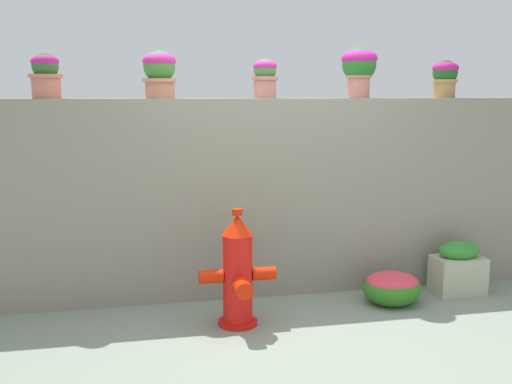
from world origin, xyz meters
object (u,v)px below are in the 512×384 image
object	(u,v)px
potted_plant_2	(159,71)
planter_box	(458,268)
potted_plant_1	(46,74)
potted_plant_5	(445,76)
potted_plant_3	(265,76)
flower_bush_left	(392,287)
fire_hydrant	(238,273)
potted_plant_4	(359,66)

from	to	relation	value
potted_plant_2	planter_box	bearing A→B (deg)	-9.98
potted_plant_1	potted_plant_5	xyz separation A→B (m)	(3.61, 0.08, 0.01)
potted_plant_3	flower_bush_left	distance (m)	2.17
fire_hydrant	planter_box	xyz separation A→B (m)	(2.11, 0.34, -0.19)
potted_plant_1	planter_box	world-z (taller)	potted_plant_1
potted_plant_1	potted_plant_4	size ratio (longest dim) A/B	0.80
potted_plant_2	potted_plant_5	xyz separation A→B (m)	(2.69, 0.03, -0.02)
planter_box	fire_hydrant	bearing A→B (deg)	-170.76
potted_plant_3	planter_box	distance (m)	2.49
potted_plant_1	flower_bush_left	xyz separation A→B (m)	(2.86, -0.55, -1.83)
potted_plant_2	potted_plant_3	xyz separation A→B (m)	(0.93, 0.02, -0.03)
fire_hydrant	planter_box	bearing A→B (deg)	9.24
potted_plant_4	planter_box	bearing A→B (deg)	-27.09
potted_plant_1	flower_bush_left	world-z (taller)	potted_plant_1
flower_bush_left	planter_box	world-z (taller)	planter_box
potted_plant_1	planter_box	bearing A→B (deg)	-6.71
potted_plant_4	potted_plant_5	xyz separation A→B (m)	(0.89, 0.06, -0.08)
potted_plant_2	planter_box	xyz separation A→B (m)	(2.64, -0.46, -1.77)
potted_plant_1	potted_plant_4	world-z (taller)	potted_plant_4
potted_plant_1	fire_hydrant	distance (m)	2.26
potted_plant_3	potted_plant_5	world-z (taller)	potted_plant_5
potted_plant_3	potted_plant_4	size ratio (longest dim) A/B	0.76
potted_plant_4	flower_bush_left	world-z (taller)	potted_plant_4
potted_plant_3	fire_hydrant	world-z (taller)	potted_plant_3
fire_hydrant	planter_box	size ratio (longest dim) A/B	1.90
potted_plant_5	planter_box	world-z (taller)	potted_plant_5
fire_hydrant	potted_plant_3	bearing A→B (deg)	64.50
potted_plant_1	potted_plant_3	distance (m)	1.86
potted_plant_1	flower_bush_left	size ratio (longest dim) A/B	0.72
potted_plant_4	planter_box	size ratio (longest dim) A/B	0.92
potted_plant_5	planter_box	xyz separation A→B (m)	(-0.05, -0.50, -1.75)
potted_plant_2	potted_plant_4	xyz separation A→B (m)	(1.79, -0.03, 0.06)
potted_plant_2	fire_hydrant	xyz separation A→B (m)	(0.53, -0.81, -1.58)
potted_plant_4	potted_plant_1	bearing A→B (deg)	-179.72
potted_plant_2	potted_plant_4	world-z (taller)	potted_plant_4
flower_bush_left	potted_plant_1	bearing A→B (deg)	169.10
potted_plant_4	fire_hydrant	world-z (taller)	potted_plant_4
potted_plant_2	flower_bush_left	xyz separation A→B (m)	(1.94, -0.60, -1.86)
potted_plant_1	potted_plant_5	size ratio (longest dim) A/B	1.03
potted_plant_2	fire_hydrant	distance (m)	1.85
fire_hydrant	flower_bush_left	world-z (taller)	fire_hydrant
potted_plant_1	potted_plant_4	xyz separation A→B (m)	(2.72, 0.01, 0.09)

